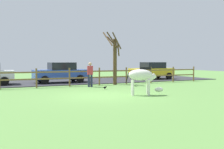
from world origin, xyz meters
TOP-DOWN VIEW (x-y plane):
  - ground_plane at (0.00, 0.00)m, footprint 60.00×60.00m
  - parking_asphalt at (0.00, 9.30)m, footprint 28.00×7.40m
  - paddock_fence at (-0.15, 5.00)m, footprint 21.82×0.11m
  - bare_tree at (3.17, 4.90)m, footprint 1.15×1.29m
  - zebra at (2.00, -0.83)m, footprint 1.87×0.90m
  - crow_on_grass at (1.31, 2.31)m, footprint 0.22×0.10m
  - parked_car_blue at (-0.11, 7.82)m, footprint 4.07×2.02m
  - parked_car_yellow at (8.48, 8.04)m, footprint 4.01×1.91m
  - visitor_near_fence at (1.01, 4.10)m, footprint 0.40×0.30m

SIDE VIEW (x-z plane):
  - ground_plane at x=0.00m, z-range 0.00..0.00m
  - parking_asphalt at x=0.00m, z-range 0.00..0.05m
  - crow_on_grass at x=1.31m, z-range 0.02..0.23m
  - paddock_fence at x=-0.15m, z-range 0.09..1.34m
  - parked_car_blue at x=-0.11m, z-range 0.06..1.62m
  - parked_car_yellow at x=8.48m, z-range 0.06..1.62m
  - visitor_near_fence at x=1.01m, z-range 0.09..1.73m
  - zebra at x=2.00m, z-range 0.22..1.63m
  - bare_tree at x=3.17m, z-range 0.02..3.86m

